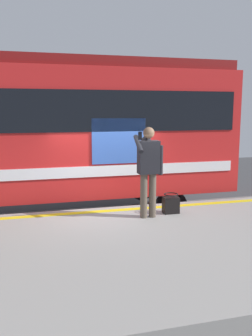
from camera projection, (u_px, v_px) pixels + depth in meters
ground_plane at (110, 244)px, 7.92m from camera, size 24.62×24.62×0.00m
platform at (139, 269)px, 5.73m from camera, size 16.42×4.44×0.86m
safety_line at (113, 210)px, 7.49m from camera, size 16.09×0.16×0.01m
track_rail_near at (101, 225)px, 8.98m from camera, size 21.34×0.08×0.16m
track_rail_far at (91, 210)px, 10.35m from camera, size 21.34×0.08×0.16m
train_carriage at (41, 128)px, 8.92m from camera, size 9.40×3.08×3.98m
passenger at (148, 165)px, 6.88m from camera, size 0.57×0.55×1.78m
handbag at (171, 204)px, 7.29m from camera, size 0.32×0.29×0.41m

